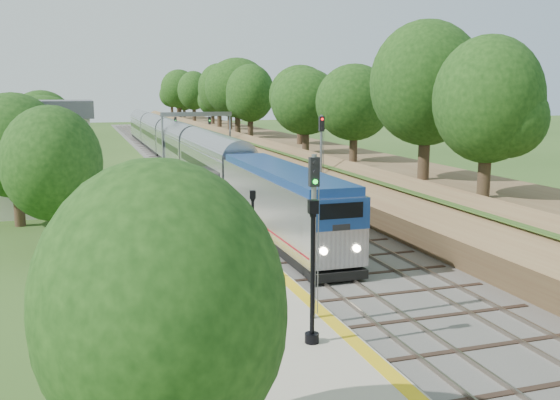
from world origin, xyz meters
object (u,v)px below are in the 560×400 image
object	(u,v)px
signal_farside	(321,151)
lamppost_far	(253,240)
signal_gantry	(196,124)
train	(179,149)
signal_platform	(314,219)
lamppost_mid	(312,280)
station_building	(33,156)

from	to	relation	value
signal_farside	lamppost_far	bearing A→B (deg)	-120.51
signal_gantry	signal_farside	size ratio (longest dim) A/B	1.23
signal_gantry	train	size ratio (longest dim) A/B	0.09
signal_gantry	train	xyz separation A→B (m)	(-2.47, -1.96, -2.66)
lamppost_far	signal_platform	world-z (taller)	signal_platform
lamppost_far	signal_platform	size ratio (longest dim) A/B	0.66
signal_gantry	lamppost_far	world-z (taller)	signal_gantry
train	signal_farside	size ratio (longest dim) A/B	13.80
signal_gantry	lamppost_far	xyz separation A→B (m)	(-6.19, -46.97, -2.64)
train	lamppost_far	distance (m)	45.16
lamppost_far	signal_farside	world-z (taller)	signal_farside
signal_gantry	lamppost_mid	world-z (taller)	signal_gantry
signal_platform	signal_farside	size ratio (longest dim) A/B	0.89
signal_platform	train	bearing A→B (deg)	86.70
lamppost_mid	lamppost_far	bearing A→B (deg)	89.83
station_building	lamppost_mid	size ratio (longest dim) A/B	1.77
signal_gantry	lamppost_far	bearing A→B (deg)	-97.51
signal_farside	station_building	bearing A→B (deg)	165.71
train	signal_platform	xyz separation A→B (m)	(-2.90, -50.30, 1.98)
train	lamppost_mid	distance (m)	52.56
station_building	train	distance (m)	27.02
station_building	signal_platform	bearing A→B (deg)	-67.86
station_building	signal_gantry	xyz separation A→B (m)	(16.47, 24.99, 0.73)
signal_platform	lamppost_mid	bearing A→B (deg)	-111.59
train	signal_farside	world-z (taller)	signal_farside
station_building	signal_gantry	bearing A→B (deg)	56.62
train	station_building	bearing A→B (deg)	-121.29
signal_gantry	lamppost_mid	distance (m)	54.79
signal_gantry	train	world-z (taller)	signal_gantry
train	lamppost_mid	xyz separation A→B (m)	(-3.74, -52.43, 0.39)
lamppost_mid	train	bearing A→B (deg)	85.92
lamppost_mid	lamppost_far	world-z (taller)	lamppost_mid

